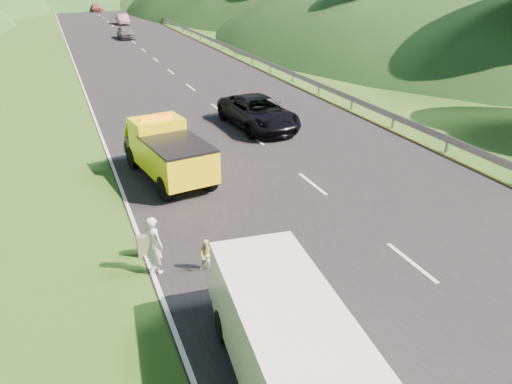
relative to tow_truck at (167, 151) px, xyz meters
name	(u,v)px	position (x,y,z in m)	size (l,w,h in m)	color
ground	(285,249)	(1.96, -6.69, -1.12)	(320.00, 320.00, 0.00)	#38661E
road_surface	(144,50)	(4.96, 33.31, -1.11)	(14.00, 200.00, 0.02)	black
guardrail	(184,33)	(12.26, 45.81, -1.12)	(0.06, 140.00, 1.52)	gray
tree_line_right	(256,23)	(24.96, 53.31, -1.12)	(14.00, 140.00, 14.00)	#295017
tow_truck	(167,151)	(0.00, 0.00, 0.00)	(2.73, 5.57, 2.29)	black
white_van	(283,333)	(-0.27, -11.30, 0.07)	(3.23, 6.12, 2.10)	black
woman	(156,272)	(-1.83, -6.44, -1.12)	(0.60, 0.44, 1.66)	silver
child	(208,271)	(-0.51, -6.93, -1.12)	(0.45, 0.35, 0.93)	#CABF6B
suitcase	(144,245)	(-1.96, -5.45, -0.81)	(0.39, 0.22, 0.63)	#606149
passing_suv	(258,127)	(5.79, 4.94, -1.12)	(2.61, 5.67, 1.58)	black
dist_car_a	(126,39)	(4.63, 42.59, -1.12)	(1.66, 4.12, 1.40)	#4C4A4F
dist_car_b	(123,24)	(6.55, 58.54, -1.12)	(1.48, 4.26, 1.40)	#805563
dist_car_c	(98,12)	(5.41, 82.78, -1.12)	(1.98, 4.88, 1.42)	#9F4F50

